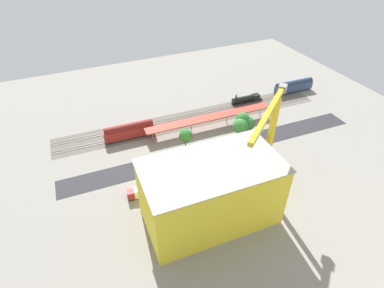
# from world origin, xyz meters

# --- Properties ---
(ground_plane) EXTENTS (180.66, 180.66, 0.00)m
(ground_plane) POSITION_xyz_m (0.00, 0.00, 0.00)
(ground_plane) COLOR gray
(ground_plane) RESTS_ON ground
(rail_bed) EXTENTS (113.26, 16.76, 0.01)m
(rail_bed) POSITION_xyz_m (0.00, -19.64, 0.00)
(rail_bed) COLOR #665E54
(rail_bed) RESTS_ON ground
(street_asphalt) EXTENTS (113.13, 12.37, 0.01)m
(street_asphalt) POSITION_xyz_m (0.00, 3.07, 0.00)
(street_asphalt) COLOR #2D2D33
(street_asphalt) RESTS_ON ground
(track_rails) EXTENTS (112.87, 10.32, 0.12)m
(track_rails) POSITION_xyz_m (0.00, -19.64, 0.18)
(track_rails) COLOR #9E9EA8
(track_rails) RESTS_ON ground
(platform_canopy_near) EXTENTS (52.67, 5.99, 4.63)m
(platform_canopy_near) POSITION_xyz_m (-3.51, -11.30, 4.37)
(platform_canopy_near) COLOR #C63D2D
(platform_canopy_near) RESTS_ON ground
(locomotive) EXTENTS (14.95, 2.91, 4.81)m
(locomotive) POSITION_xyz_m (-28.14, -22.33, 1.66)
(locomotive) COLOR black
(locomotive) RESTS_ON ground
(passenger_coach) EXTENTS (20.04, 3.57, 5.90)m
(passenger_coach) POSITION_xyz_m (-53.75, -22.33, 3.10)
(passenger_coach) COLOR black
(passenger_coach) RESTS_ON ground
(freight_coach_far) EXTENTS (19.27, 3.76, 6.28)m
(freight_coach_far) POSITION_xyz_m (27.73, -16.94, 3.29)
(freight_coach_far) COLOR black
(freight_coach_far) RESTS_ON ground
(parked_car_0) EXTENTS (4.21, 1.86, 1.68)m
(parked_car_0) POSITION_xyz_m (-13.53, 6.61, 0.74)
(parked_car_0) COLOR black
(parked_car_0) RESTS_ON ground
(parked_car_1) EXTENTS (4.11, 1.81, 1.67)m
(parked_car_1) POSITION_xyz_m (-7.33, 6.47, 0.74)
(parked_car_1) COLOR black
(parked_car_1) RESTS_ON ground
(parked_car_2) EXTENTS (4.28, 1.86, 1.68)m
(parked_car_2) POSITION_xyz_m (-1.21, 6.88, 0.75)
(parked_car_2) COLOR black
(parked_car_2) RESTS_ON ground
(parked_car_3) EXTENTS (4.22, 2.06, 1.75)m
(parked_car_3) POSITION_xyz_m (4.88, 6.14, 0.79)
(parked_car_3) COLOR black
(parked_car_3) RESTS_ON ground
(construction_building) EXTENTS (36.13, 20.26, 19.06)m
(construction_building) POSITION_xyz_m (16.75, 29.91, 9.53)
(construction_building) COLOR yellow
(construction_building) RESTS_ON ground
(construction_roof_slab) EXTENTS (36.75, 20.87, 0.40)m
(construction_roof_slab) POSITION_xyz_m (16.75, 29.91, 19.26)
(construction_roof_slab) COLOR #ADA89E
(construction_roof_slab) RESTS_ON construction_building
(tower_crane) EXTENTS (23.39, 19.88, 32.99)m
(tower_crane) POSITION_xyz_m (-2.16, 26.78, 20.04)
(tower_crane) COLOR gray
(tower_crane) RESTS_ON ground
(box_truck_0) EXTENTS (9.87, 3.38, 3.35)m
(box_truck_0) POSITION_xyz_m (31.66, 14.49, 1.67)
(box_truck_0) COLOR black
(box_truck_0) RESTS_ON ground
(street_tree_0) EXTENTS (5.55, 5.55, 7.29)m
(street_tree_0) POSITION_xyz_m (-14.93, -1.47, 4.51)
(street_tree_0) COLOR brown
(street_tree_0) RESTS_ON ground
(street_tree_1) EXTENTS (6.00, 6.00, 7.67)m
(street_tree_1) POSITION_xyz_m (-11.43, -0.99, 4.66)
(street_tree_1) COLOR brown
(street_tree_1) RESTS_ON ground
(street_tree_2) EXTENTS (5.60, 5.60, 8.70)m
(street_tree_2) POSITION_xyz_m (-13.35, -2.72, 5.88)
(street_tree_2) COLOR brown
(street_tree_2) RESTS_ON ground
(street_tree_3) EXTENTS (4.79, 4.79, 7.89)m
(street_tree_3) POSITION_xyz_m (10.56, -2.43, 5.47)
(street_tree_3) COLOR brown
(street_tree_3) RESTS_ON ground
(traffic_light) EXTENTS (0.50, 0.36, 6.72)m
(traffic_light) POSITION_xyz_m (-10.80, -1.53, 4.43)
(traffic_light) COLOR #333333
(traffic_light) RESTS_ON ground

